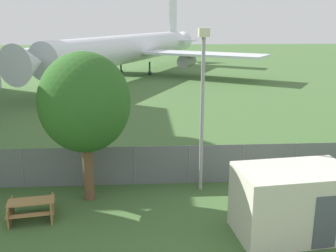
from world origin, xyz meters
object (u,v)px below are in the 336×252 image
object	(u,v)px
picnic_bench_near_cabin	(31,208)
tree_behind_benches	(85,103)
portable_cabin	(293,202)
airplane	(130,49)

from	to	relation	value
picnic_bench_near_cabin	tree_behind_benches	distance (m)	4.56
portable_cabin	tree_behind_benches	world-z (taller)	tree_behind_benches
airplane	tree_behind_benches	size ratio (longest dim) A/B	6.67
airplane	tree_behind_benches	world-z (taller)	airplane
portable_cabin	airplane	bearing A→B (deg)	92.86
tree_behind_benches	portable_cabin	bearing A→B (deg)	-23.76
picnic_bench_near_cabin	tree_behind_benches	size ratio (longest dim) A/B	0.31
portable_cabin	picnic_bench_near_cabin	size ratio (longest dim) A/B	2.17
airplane	portable_cabin	world-z (taller)	airplane
picnic_bench_near_cabin	portable_cabin	bearing A→B (deg)	-9.96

